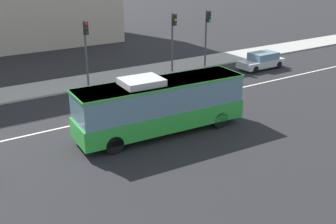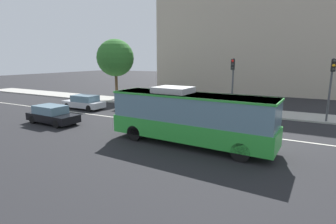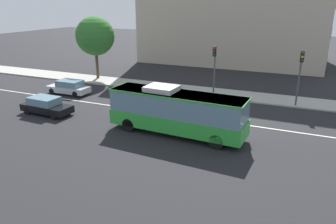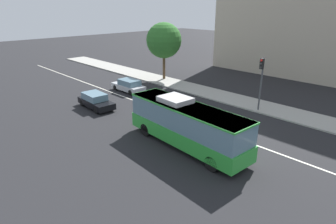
# 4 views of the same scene
# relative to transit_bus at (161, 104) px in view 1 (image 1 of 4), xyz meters

# --- Properties ---
(ground_plane) EXTENTS (160.00, 160.00, 0.00)m
(ground_plane) POSITION_rel_transit_bus_xyz_m (-0.05, 3.81, -1.81)
(ground_plane) COLOR black
(sidewalk_kerb) EXTENTS (80.00, 3.65, 0.14)m
(sidewalk_kerb) POSITION_rel_transit_bus_xyz_m (-0.05, 11.77, -1.74)
(sidewalk_kerb) COLOR #9E9B93
(sidewalk_kerb) RESTS_ON ground_plane
(lane_centre_line) EXTENTS (76.00, 0.16, 0.01)m
(lane_centre_line) POSITION_rel_transit_bus_xyz_m (-0.05, 3.81, -1.80)
(lane_centre_line) COLOR silver
(lane_centre_line) RESTS_ON ground_plane
(transit_bus) EXTENTS (10.12, 3.02, 3.46)m
(transit_bus) POSITION_rel_transit_bus_xyz_m (0.00, 0.00, 0.00)
(transit_bus) COLOR green
(transit_bus) RESTS_ON ground_plane
(sedan_silver_ahead) EXTENTS (4.52, 1.86, 1.46)m
(sedan_silver_ahead) POSITION_rel_transit_bus_xyz_m (15.31, 7.16, -1.09)
(sedan_silver_ahead) COLOR #B7BABF
(sedan_silver_ahead) RESTS_ON ground_plane
(traffic_light_near_corner) EXTENTS (0.33, 0.62, 5.20)m
(traffic_light_near_corner) POSITION_rel_transit_bus_xyz_m (-0.19, 10.31, 1.75)
(traffic_light_near_corner) COLOR #47474C
(traffic_light_near_corner) RESTS_ON ground_plane
(traffic_light_mid_block) EXTENTS (0.34, 0.62, 5.20)m
(traffic_light_mid_block) POSITION_rel_transit_bus_xyz_m (7.66, 10.25, 1.75)
(traffic_light_mid_block) COLOR #47474C
(traffic_light_mid_block) RESTS_ON ground_plane
(traffic_light_far_corner) EXTENTS (0.34, 0.62, 5.20)m
(traffic_light_far_corner) POSITION_rel_transit_bus_xyz_m (11.23, 10.15, 1.75)
(traffic_light_far_corner) COLOR #47474C
(traffic_light_far_corner) RESTS_ON ground_plane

